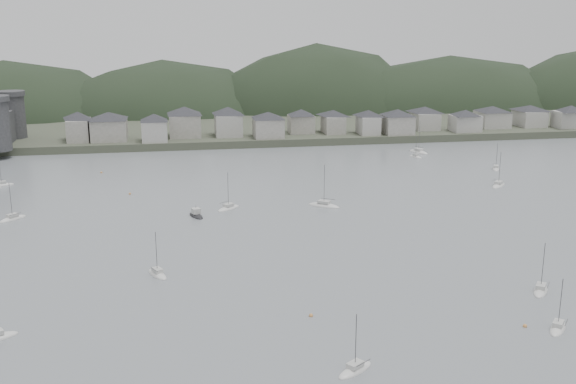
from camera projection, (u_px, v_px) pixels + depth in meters
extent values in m
plane|color=slate|center=(372.00, 346.00, 104.59)|extent=(900.00, 900.00, 0.00)
cube|color=#383D2D|center=(221.00, 107.00, 385.75)|extent=(900.00, 250.00, 3.00)
ellipsoid|color=black|center=(11.00, 139.00, 347.94)|extent=(138.98, 92.48, 81.13)
ellipsoid|color=black|center=(165.00, 134.00, 362.01)|extent=(132.08, 90.41, 79.74)
ellipsoid|color=black|center=(316.00, 135.00, 376.72)|extent=(133.88, 88.37, 101.41)
ellipsoid|color=black|center=(446.00, 128.00, 384.03)|extent=(165.81, 81.78, 82.55)
cylinder|color=#2F3032|center=(13.00, 117.00, 271.40)|extent=(10.00, 10.00, 17.00)
cube|color=#2F3032|center=(5.00, 128.00, 258.65)|extent=(3.50, 30.00, 12.00)
cube|color=gray|center=(79.00, 130.00, 265.49)|extent=(8.34, 12.91, 8.59)
pyramid|color=#26262A|center=(78.00, 116.00, 264.06)|extent=(15.78, 15.78, 3.01)
cube|color=gray|center=(109.00, 130.00, 266.88)|extent=(13.68, 13.35, 8.36)
pyramid|color=#26262A|center=(108.00, 116.00, 265.49)|extent=(20.07, 20.07, 2.93)
cube|color=#A19D97|center=(155.00, 131.00, 264.84)|extent=(9.78, 10.20, 8.08)
pyramid|color=#26262A|center=(154.00, 117.00, 263.50)|extent=(14.83, 14.83, 2.83)
cube|color=gray|center=(185.00, 125.00, 275.94)|extent=(12.59, 13.33, 9.09)
pyramid|color=#26262A|center=(184.00, 110.00, 274.42)|extent=(19.24, 19.24, 3.18)
cube|color=#A19D97|center=(228.00, 125.00, 277.48)|extent=(10.74, 12.17, 8.87)
pyramid|color=#26262A|center=(228.00, 111.00, 276.01)|extent=(17.01, 17.01, 3.10)
cube|color=gray|center=(268.00, 128.00, 274.00)|extent=(11.63, 12.09, 7.69)
pyramid|color=#26262A|center=(268.00, 115.00, 272.72)|extent=(17.61, 17.61, 2.69)
cube|color=gray|center=(301.00, 124.00, 284.88)|extent=(10.37, 9.35, 7.44)
pyramid|color=#26262A|center=(301.00, 112.00, 283.64)|extent=(14.65, 14.65, 2.60)
cube|color=gray|center=(333.00, 124.00, 284.87)|extent=(8.24, 12.20, 7.22)
pyramid|color=#26262A|center=(333.00, 113.00, 283.67)|extent=(15.17, 15.17, 2.53)
cube|color=#A19D97|center=(368.00, 125.00, 282.17)|extent=(8.06, 10.91, 7.46)
pyramid|color=#26262A|center=(369.00, 113.00, 280.93)|extent=(14.08, 14.08, 2.61)
cube|color=gray|center=(397.00, 125.00, 282.80)|extent=(11.73, 11.78, 7.66)
pyramid|color=#26262A|center=(398.00, 112.00, 281.53)|extent=(17.46, 17.46, 2.68)
cube|color=#A19D97|center=(425.00, 121.00, 294.91)|extent=(10.19, 13.02, 7.33)
pyramid|color=#26262A|center=(425.00, 109.00, 293.69)|extent=(17.23, 17.23, 2.57)
cube|color=#A19D97|center=(465.00, 123.00, 289.03)|extent=(11.70, 9.81, 6.88)
pyramid|color=#26262A|center=(466.00, 113.00, 287.89)|extent=(15.97, 15.97, 2.41)
cube|color=#A19D97|center=(492.00, 119.00, 300.30)|extent=(12.83, 12.48, 7.00)
pyramid|color=#26262A|center=(493.00, 109.00, 299.13)|extent=(18.79, 18.79, 2.45)
cube|color=#A19D97|center=(529.00, 118.00, 303.88)|extent=(11.07, 13.50, 6.97)
pyramid|color=#26262A|center=(530.00, 108.00, 302.72)|extent=(18.25, 18.25, 2.44)
cube|color=#A19D97|center=(570.00, 119.00, 299.06)|extent=(13.75, 9.12, 7.34)
pyramid|color=#26262A|center=(571.00, 108.00, 297.84)|extent=(16.97, 16.97, 2.57)
ellipsoid|color=silver|center=(157.00, 275.00, 134.00)|extent=(5.01, 7.34, 1.41)
cube|color=#B3B3AE|center=(157.00, 270.00, 133.75)|extent=(2.44, 2.89, 0.70)
cylinder|color=#3F3F42|center=(156.00, 253.00, 132.87)|extent=(0.12, 0.12, 8.80)
cylinder|color=#3F3F42|center=(154.00, 270.00, 132.43)|extent=(1.42, 2.92, 0.10)
ellipsoid|color=silver|center=(416.00, 157.00, 249.78)|extent=(4.10, 6.55, 1.25)
cube|color=#B3B3AE|center=(416.00, 155.00, 249.56)|extent=(2.06, 2.53, 0.70)
cylinder|color=#3F3F42|center=(416.00, 146.00, 248.78)|extent=(0.12, 0.12, 7.81)
cylinder|color=#3F3F42|center=(416.00, 154.00, 248.35)|extent=(1.10, 2.66, 0.10)
ellipsoid|color=silver|center=(2.00, 185.00, 206.79)|extent=(7.50, 4.55, 1.43)
cube|color=#B3B3AE|center=(1.00, 182.00, 206.54)|extent=(2.88, 2.32, 0.70)
cylinder|color=#3F3F42|center=(0.00, 171.00, 205.65)|extent=(0.12, 0.12, 8.93)
ellipsoid|color=silver|center=(496.00, 169.00, 229.55)|extent=(4.95, 7.30, 1.40)
cube|color=#B3B3AE|center=(496.00, 166.00, 229.30)|extent=(2.42, 2.87, 0.70)
cylinder|color=#3F3F42|center=(497.00, 156.00, 228.43)|extent=(0.12, 0.12, 8.75)
cylinder|color=#3F3F42|center=(493.00, 164.00, 230.17)|extent=(1.40, 2.91, 0.10)
ellipsoid|color=silver|center=(324.00, 206.00, 183.59)|extent=(9.09, 7.78, 1.83)
cube|color=#B3B3AE|center=(324.00, 202.00, 183.29)|extent=(3.77, 3.52, 0.70)
cylinder|color=#3F3F42|center=(324.00, 185.00, 182.14)|extent=(0.12, 0.12, 11.42)
cylinder|color=#3F3F42|center=(328.00, 199.00, 184.31)|extent=(3.37, 2.52, 0.10)
ellipsoid|color=silver|center=(228.00, 209.00, 181.07)|extent=(7.56, 7.17, 1.58)
cube|color=#B3B3AE|center=(228.00, 205.00, 180.81)|extent=(3.22, 3.14, 0.70)
cylinder|color=#3F3F42|center=(228.00, 190.00, 179.82)|extent=(0.12, 0.12, 9.88)
cylinder|color=#3F3F42|center=(224.00, 202.00, 181.40)|extent=(2.71, 2.46, 0.10)
ellipsoid|color=silver|center=(13.00, 219.00, 171.44)|extent=(7.03, 7.35, 1.54)
cube|color=#B3B3AE|center=(12.00, 215.00, 171.18)|extent=(3.07, 3.14, 0.70)
cylinder|color=#3F3F42|center=(11.00, 200.00, 170.22)|extent=(0.12, 0.12, 9.64)
cylinder|color=#3F3F42|center=(15.00, 214.00, 170.22)|extent=(2.42, 2.63, 0.10)
ellipsoid|color=silver|center=(355.00, 371.00, 97.23)|extent=(6.95, 5.87, 1.39)
cube|color=#B3B3AE|center=(355.00, 364.00, 96.98)|extent=(2.87, 2.66, 0.70)
cylinder|color=#3F3F42|center=(356.00, 342.00, 96.12)|extent=(0.12, 0.12, 8.70)
cylinder|color=#3F3F42|center=(364.00, 363.00, 96.32)|extent=(2.60, 1.91, 0.10)
ellipsoid|color=silver|center=(419.00, 152.00, 258.56)|extent=(6.46, 10.07, 1.92)
cube|color=#B3B3AE|center=(419.00, 149.00, 258.25)|extent=(3.22, 3.91, 0.70)
cylinder|color=#3F3F42|center=(419.00, 137.00, 257.04)|extent=(0.12, 0.12, 12.02)
cylinder|color=#3F3F42|center=(419.00, 147.00, 259.75)|extent=(1.71, 4.05, 0.10)
ellipsoid|color=silver|center=(498.00, 186.00, 206.16)|extent=(7.81, 7.82, 1.67)
cube|color=#B3B3AE|center=(499.00, 182.00, 205.88)|extent=(3.37, 3.38, 0.70)
cylinder|color=#3F3F42|center=(500.00, 169.00, 204.83)|extent=(0.12, 0.12, 10.47)
cylinder|color=#3F3F42|center=(494.00, 180.00, 206.58)|extent=(2.73, 2.74, 0.10)
ellipsoid|color=silver|center=(541.00, 291.00, 125.88)|extent=(6.37, 7.40, 1.49)
cube|color=#B3B3AE|center=(541.00, 286.00, 125.62)|extent=(2.87, 3.07, 0.70)
cylinder|color=#3F3F42|center=(543.00, 267.00, 124.70)|extent=(0.12, 0.12, 9.31)
cylinder|color=#3F3F42|center=(548.00, 285.00, 124.60)|extent=(2.09, 2.75, 0.10)
ellipsoid|color=silver|center=(558.00, 329.00, 110.44)|extent=(6.19, 6.67, 1.38)
cube|color=#B3B3AE|center=(558.00, 323.00, 110.19)|extent=(2.73, 2.82, 0.70)
cylinder|color=#3F3F42|center=(560.00, 304.00, 109.33)|extent=(0.12, 0.12, 8.63)
cylinder|color=#3F3F42|center=(566.00, 322.00, 109.29)|extent=(2.11, 2.42, 0.10)
ellipsoid|color=black|center=(196.00, 216.00, 174.23)|extent=(4.63, 7.43, 1.54)
cube|color=#B3B3AE|center=(196.00, 211.00, 173.88)|extent=(2.53, 2.62, 1.40)
cylinder|color=#3F3F42|center=(196.00, 207.00, 173.66)|extent=(0.10, 0.10, 1.20)
sphere|color=#CB8743|center=(130.00, 194.00, 196.41)|extent=(0.70, 0.70, 0.70)
sphere|color=#CB8743|center=(101.00, 172.00, 223.98)|extent=(0.70, 0.70, 0.70)
sphere|color=#CB8743|center=(311.00, 315.00, 115.20)|extent=(0.70, 0.70, 0.70)
sphere|color=#CB8743|center=(525.00, 326.00, 111.21)|extent=(0.70, 0.70, 0.70)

